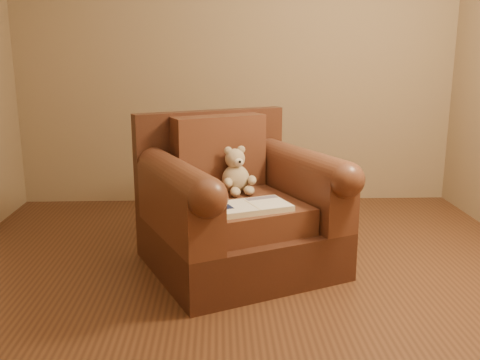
{
  "coord_description": "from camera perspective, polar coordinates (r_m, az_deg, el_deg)",
  "views": [
    {
      "loc": [
        -0.17,
        -2.95,
        1.4
      ],
      "look_at": [
        -0.04,
        0.31,
        0.6
      ],
      "focal_mm": 40.0,
      "sensor_mm": 36.0,
      "label": 1
    }
  ],
  "objects": [
    {
      "name": "floor",
      "position": [
        3.27,
        0.94,
        -11.65
      ],
      "size": [
        4.0,
        4.0,
        0.0
      ],
      "primitive_type": "plane",
      "color": "#58321E",
      "rests_on": "ground"
    },
    {
      "name": "guidebook",
      "position": [
        3.19,
        1.19,
        -2.87
      ],
      "size": [
        0.52,
        0.41,
        0.04
      ],
      "rotation": [
        0.0,
        0.0,
        0.36
      ],
      "color": "beige",
      "rests_on": "armchair"
    },
    {
      "name": "side_table",
      "position": [
        3.91,
        8.27,
        -2.48
      ],
      "size": [
        0.42,
        0.42,
        0.59
      ],
      "color": "#CC8B38",
      "rests_on": "floor"
    },
    {
      "name": "teddy_bear",
      "position": [
        3.55,
        -0.37,
        0.54
      ],
      "size": [
        0.23,
        0.26,
        0.32
      ],
      "rotation": [
        0.0,
        0.0,
        0.35
      ],
      "color": "tan",
      "rests_on": "armchair"
    },
    {
      "name": "armchair",
      "position": [
        3.51,
        -0.38,
        -3.15
      ],
      "size": [
        1.43,
        1.4,
        0.99
      ],
      "rotation": [
        0.0,
        0.0,
        0.41
      ],
      "color": "#412115",
      "rests_on": "floor"
    }
  ]
}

